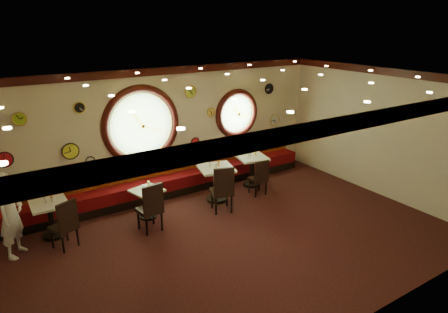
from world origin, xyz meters
TOP-DOWN VIEW (x-y plane):
  - floor at (0.00, 0.00)m, footprint 9.00×6.00m
  - ceiling at (0.00, 0.00)m, footprint 9.00×6.00m
  - wall_back at (0.00, 3.00)m, footprint 9.00×0.02m
  - wall_front at (0.00, -3.00)m, footprint 9.00×0.02m
  - wall_right at (4.50, 0.00)m, footprint 0.02×6.00m
  - molding_back at (0.00, 2.95)m, footprint 9.00×0.10m
  - molding_front at (0.00, -2.95)m, footprint 9.00×0.10m
  - molding_right at (4.45, 0.00)m, footprint 0.10×6.00m
  - banquette_base at (0.00, 2.72)m, footprint 8.00×0.55m
  - banquette_seat at (0.00, 2.72)m, footprint 8.00×0.55m
  - banquette_back at (0.00, 2.94)m, footprint 8.00×0.10m
  - porthole_left_glass at (-0.60, 3.00)m, footprint 1.66×0.02m
  - porthole_left_frame at (-0.60, 2.98)m, footprint 1.98×0.18m
  - porthole_left_ring at (-0.60, 2.95)m, footprint 1.61×0.03m
  - porthole_right_glass at (2.20, 3.00)m, footprint 1.10×0.02m
  - porthole_right_frame at (2.20, 2.98)m, footprint 1.38×0.18m
  - porthole_right_ring at (2.20, 2.95)m, footprint 1.09×0.03m
  - wall_clock_0 at (-3.60, 2.96)m, footprint 0.32×0.03m
  - wall_clock_1 at (-1.90, 2.96)m, footprint 0.20×0.03m
  - wall_clock_2 at (3.55, 2.96)m, footprint 0.34×0.03m
  - wall_clock_3 at (-2.00, 2.96)m, footprint 0.24×0.03m
  - wall_clock_4 at (3.30, 2.96)m, footprint 0.28×0.03m
  - wall_clock_5 at (-3.20, 2.96)m, footprint 0.26×0.03m
  - wall_clock_6 at (1.35, 2.96)m, footprint 0.22×0.03m
  - wall_clock_7 at (0.85, 2.96)m, footprint 0.24×0.03m
  - wall_clock_8 at (0.75, 2.96)m, footprint 0.30×0.03m
  - wall_clock_9 at (-2.30, 2.96)m, footprint 0.36×0.03m
  - table_a at (-3.01, 2.09)m, footprint 0.71×0.71m
  - table_b at (-1.02, 1.82)m, footprint 0.75×0.75m
  - table_c at (0.77, 1.76)m, footprint 0.97×0.97m
  - table_d at (2.08, 2.06)m, footprint 0.88×0.88m
  - chair_a at (-2.85, 1.46)m, footprint 0.57×0.57m
  - chair_b at (-1.19, 1.17)m, footprint 0.51×0.51m
  - chair_c at (0.54, 1.11)m, footprint 0.59×0.59m
  - chair_d at (1.85, 1.43)m, footprint 0.43×0.43m
  - condiment_a_salt at (-3.06, 2.12)m, footprint 0.04×0.04m
  - condiment_b_salt at (-1.07, 1.90)m, footprint 0.04×0.04m
  - condiment_c_salt at (0.64, 1.86)m, footprint 0.04×0.04m
  - condiment_d_salt at (1.98, 2.08)m, footprint 0.04×0.04m
  - condiment_a_pepper at (-2.94, 2.08)m, footprint 0.04×0.04m
  - condiment_b_pepper at (-1.04, 1.79)m, footprint 0.04×0.04m
  - condiment_c_pepper at (0.73, 1.71)m, footprint 0.04×0.04m
  - condiment_d_pepper at (2.04, 2.08)m, footprint 0.04×0.04m
  - condiment_a_bottle at (-2.93, 2.18)m, footprint 0.05×0.05m
  - condiment_b_bottle at (-0.92, 1.94)m, footprint 0.04×0.04m
  - condiment_c_bottle at (0.85, 1.80)m, footprint 0.05×0.05m
  - condiment_d_bottle at (2.22, 2.10)m, footprint 0.05×0.05m
  - waiter at (-3.72, 1.75)m, footprint 0.68×0.73m

SIDE VIEW (x-z plane):
  - floor at x=0.00m, z-range 0.00..0.00m
  - banquette_base at x=0.00m, z-range 0.00..0.20m
  - banquette_seat at x=0.00m, z-range 0.20..0.50m
  - table_b at x=-1.02m, z-range 0.09..0.77m
  - table_a at x=-3.01m, z-range 0.10..0.87m
  - table_d at x=2.08m, z-range 0.11..0.93m
  - chair_d at x=1.85m, z-range 0.25..0.84m
  - table_c at x=0.77m, z-range 0.11..0.99m
  - chair_a at x=-2.85m, z-range 0.27..0.90m
  - chair_b at x=-1.19m, z-range 0.29..0.97m
  - chair_c at x=0.54m, z-range 0.30..1.00m
  - condiment_b_salt at x=-1.07m, z-range 0.68..0.78m
  - condiment_b_pepper at x=-1.04m, z-range 0.68..0.79m
  - banquette_back at x=0.00m, z-range 0.48..1.02m
  - condiment_b_bottle at x=-0.92m, z-range 0.68..0.82m
  - condiment_a_pepper at x=-2.94m, z-range 0.77..0.87m
  - condiment_a_salt at x=-3.06m, z-range 0.77..0.88m
  - waiter at x=-3.72m, z-range 0.00..1.68m
  - condiment_a_bottle at x=-2.93m, z-range 0.77..0.92m
  - condiment_d_salt at x=1.98m, z-range 0.82..0.93m
  - condiment_d_pepper at x=2.04m, z-range 0.82..0.93m
  - condiment_d_bottle at x=2.22m, z-range 0.82..0.96m
  - condiment_c_pepper at x=0.73m, z-range 0.88..0.98m
  - condiment_c_salt at x=0.64m, z-range 0.88..0.99m
  - condiment_c_bottle at x=0.85m, z-range 0.88..1.04m
  - wall_clock_1 at x=-1.90m, z-range 1.10..1.30m
  - wall_clock_7 at x=0.85m, z-range 1.08..1.32m
  - wall_clock_2 at x=3.55m, z-range 1.28..1.62m
  - wall_clock_9 at x=-2.30m, z-range 1.32..1.68m
  - wall_clock_0 at x=-3.60m, z-range 1.39..1.71m
  - wall_back at x=0.00m, z-range 0.00..3.20m
  - wall_front at x=0.00m, z-range 0.00..3.20m
  - wall_right at x=4.50m, z-range 0.00..3.20m
  - porthole_right_ring at x=2.20m, z-range 1.26..2.34m
  - porthole_right_glass at x=2.20m, z-range 1.25..2.35m
  - porthole_right_frame at x=2.20m, z-range 1.11..2.49m
  - porthole_left_glass at x=-0.60m, z-range 1.02..2.68m
  - porthole_left_frame at x=-0.60m, z-range 0.86..2.84m
  - porthole_left_ring at x=-0.60m, z-range 1.04..2.66m
  - wall_clock_6 at x=1.35m, z-range 1.84..2.06m
  - wall_clock_5 at x=-3.20m, z-range 2.22..2.48m
  - wall_clock_4 at x=3.30m, z-range 2.26..2.54m
  - wall_clock_3 at x=-2.00m, z-range 2.33..2.57m
  - wall_clock_8 at x=0.75m, z-range 2.40..2.70m
  - molding_back at x=0.00m, z-range 3.02..3.20m
  - molding_front at x=0.00m, z-range 3.02..3.20m
  - molding_right at x=4.45m, z-range 3.02..3.20m
  - ceiling at x=0.00m, z-range 3.19..3.21m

